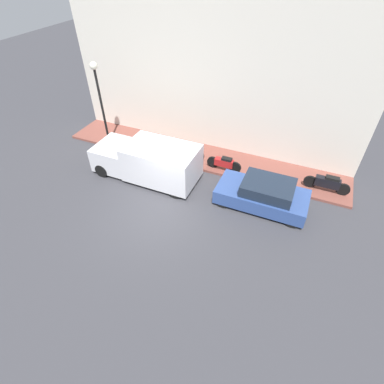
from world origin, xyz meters
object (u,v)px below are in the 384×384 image
(parked_car, at_px, (263,194))
(delivery_van, at_px, (147,160))
(streetlamp, at_px, (98,89))
(motorcycle_red, at_px, (224,163))
(motorcycle_black, at_px, (327,183))
(scooter_silver, at_px, (188,152))

(parked_car, bearing_deg, delivery_van, 91.35)
(delivery_van, height_order, streetlamp, streetlamp)
(delivery_van, height_order, motorcycle_red, delivery_van)
(streetlamp, bearing_deg, motorcycle_red, -88.68)
(parked_car, distance_m, delivery_van, 5.63)
(parked_car, height_order, delivery_van, delivery_van)
(parked_car, height_order, motorcycle_black, parked_car)
(motorcycle_black, xyz_separation_m, streetlamp, (-0.48, 11.61, 2.67))
(motorcycle_red, xyz_separation_m, streetlamp, (-0.16, 6.79, 2.71))
(parked_car, distance_m, streetlamp, 9.61)
(parked_car, height_order, streetlamp, streetlamp)
(motorcycle_black, bearing_deg, delivery_van, 104.64)
(motorcycle_red, relative_size, streetlamp, 0.40)
(parked_car, bearing_deg, motorcycle_red, 54.49)
(streetlamp, bearing_deg, delivery_van, -115.06)
(parked_car, relative_size, motorcycle_black, 1.92)
(scooter_silver, height_order, streetlamp, streetlamp)
(motorcycle_red, distance_m, streetlamp, 7.31)
(motorcycle_black, height_order, motorcycle_red, motorcycle_black)
(parked_car, relative_size, streetlamp, 0.87)
(delivery_van, distance_m, motorcycle_black, 8.39)
(streetlamp, bearing_deg, motorcycle_black, -87.64)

